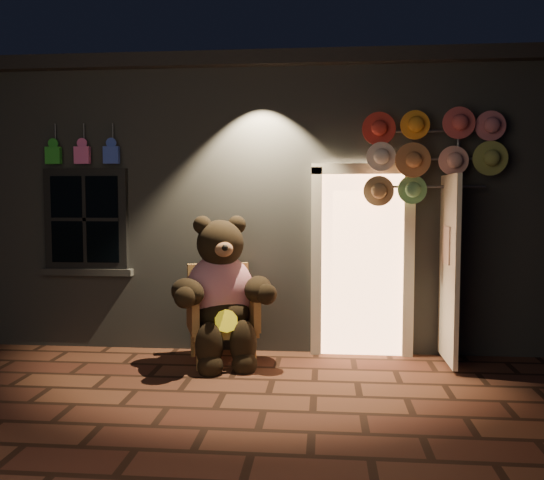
# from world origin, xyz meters

# --- Properties ---
(ground) EXTENTS (60.00, 60.00, 0.00)m
(ground) POSITION_xyz_m (0.00, 0.00, 0.00)
(ground) COLOR brown
(ground) RESTS_ON ground
(shop_building) EXTENTS (7.30, 5.95, 3.51)m
(shop_building) POSITION_xyz_m (0.00, 3.99, 1.74)
(shop_building) COLOR slate
(shop_building) RESTS_ON ground
(wicker_armchair) EXTENTS (0.89, 0.85, 1.06)m
(wicker_armchair) POSITION_xyz_m (-0.22, 1.10, 0.53)
(wicker_armchair) COLOR #A67F40
(wicker_armchair) RESTS_ON ground
(teddy_bear) EXTENTS (1.14, 1.07, 1.66)m
(teddy_bear) POSITION_xyz_m (-0.19, 0.96, 0.77)
(teddy_bear) COLOR #B7133B
(teddy_bear) RESTS_ON ground
(hat_rack) EXTENTS (1.56, 0.22, 2.76)m
(hat_rack) POSITION_xyz_m (2.04, 1.28, 2.27)
(hat_rack) COLOR #59595E
(hat_rack) RESTS_ON ground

